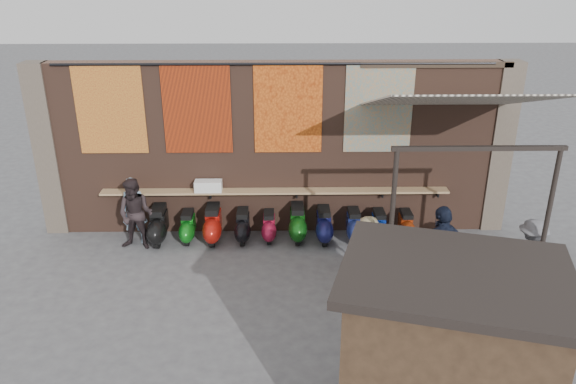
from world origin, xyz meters
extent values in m
plane|color=#474749|center=(0.00, 0.00, 0.00)|extent=(70.00, 70.00, 0.00)
cube|color=brown|center=(0.00, 2.70, 2.00)|extent=(10.00, 0.40, 4.00)
cube|color=#4C4238|center=(-5.20, 2.70, 2.00)|extent=(0.50, 0.50, 4.00)
cube|color=#4C4238|center=(5.20, 2.70, 2.00)|extent=(0.50, 0.50, 4.00)
cube|color=#9E7A51|center=(0.00, 2.33, 1.10)|extent=(8.00, 0.32, 0.05)
cube|color=white|center=(-1.53, 2.30, 1.25)|extent=(0.62, 0.27, 0.26)
cube|color=maroon|center=(-3.60, 2.48, 3.00)|extent=(1.50, 0.02, 2.00)
cube|color=red|center=(-1.70, 2.48, 3.00)|extent=(1.50, 0.02, 2.00)
cube|color=#D35F1A|center=(0.30, 2.48, 3.00)|extent=(1.50, 0.02, 2.00)
cube|color=teal|center=(2.30, 2.48, 3.00)|extent=(1.50, 0.02, 2.00)
cylinder|color=black|center=(0.00, 2.47, 3.98)|extent=(9.50, 0.06, 0.06)
imported|color=#98BFDD|center=(-3.19, 2.00, 0.77)|extent=(0.59, 0.42, 1.55)
imported|color=black|center=(-3.08, 1.69, 0.83)|extent=(0.89, 0.74, 1.65)
imported|color=black|center=(3.12, -0.37, 0.95)|extent=(1.19, 0.96, 1.89)
imported|color=#5D5C62|center=(4.90, -0.22, 0.77)|extent=(1.02, 0.63, 1.54)
imported|color=#837553|center=(1.82, 0.05, 0.75)|extent=(0.86, 0.72, 1.49)
cube|color=black|center=(2.16, -3.97, 1.29)|extent=(2.78, 2.38, 2.58)
cube|color=black|center=(2.16, -3.97, 2.64)|extent=(3.13, 2.72, 0.12)
cube|color=gold|center=(2.42, -3.08, 1.87)|extent=(1.16, 0.37, 0.50)
cube|color=#473321|center=(2.42, -3.08, 0.94)|extent=(1.93, 0.65, 0.06)
cube|color=beige|center=(3.50, 0.90, 3.55)|extent=(3.20, 3.28, 0.97)
cube|color=#33261C|center=(3.50, 2.49, 3.95)|extent=(3.30, 0.08, 0.12)
cube|color=black|center=(3.50, -0.60, 3.08)|extent=(3.00, 0.08, 0.08)
cylinder|color=black|center=(2.10, -0.60, 1.55)|extent=(0.09, 0.09, 3.10)
cylinder|color=black|center=(4.90, -0.60, 1.55)|extent=(0.09, 0.09, 3.10)
camera|label=1|loc=(0.10, -9.61, 6.05)|focal=35.00mm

